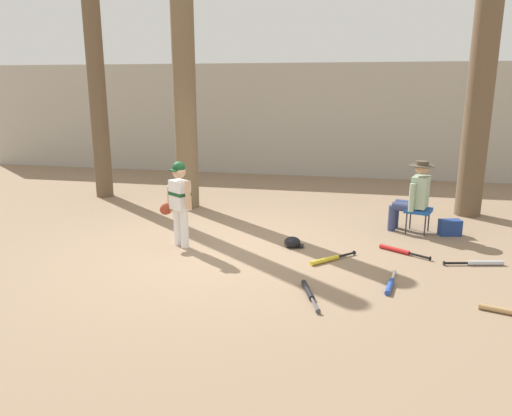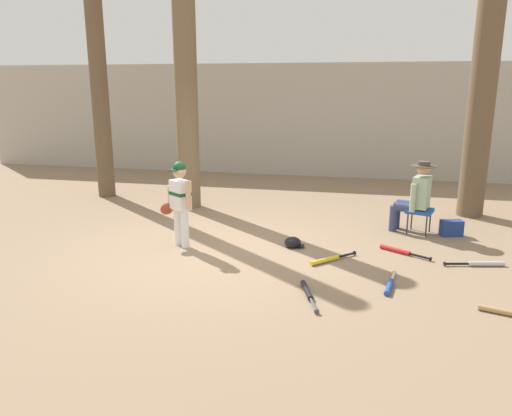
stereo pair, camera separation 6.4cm
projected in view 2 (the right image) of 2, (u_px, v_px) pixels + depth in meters
The scene contains 16 objects.
ground_plane at pixel (216, 253), 7.21m from camera, with size 60.00×60.00×0.00m, color #897056.
concrete_back_wall at pixel (289, 120), 13.17m from camera, with size 18.00×0.36×2.94m, color #ADA89E.
tree_near_player at pixel (187, 105), 9.45m from camera, with size 0.73×0.73×4.80m.
tree_behind_spectator at pixel (485, 72), 8.65m from camera, with size 0.76×0.76×6.03m.
young_ballplayer at pixel (179, 198), 7.35m from camera, with size 0.60×0.38×1.31m.
folding_stool at pixel (420, 212), 8.10m from camera, with size 0.50×0.50×0.41m.
seated_spectator at pixel (415, 195), 8.08m from camera, with size 0.68×0.53×1.20m.
handbag_beside_stool at pixel (451, 228), 7.99m from camera, with size 0.34×0.18×0.26m, color navy.
tree_far_left at pixel (97, 51), 10.14m from camera, with size 0.54×0.54×6.68m.
bat_wood_tan at pixel (508, 313), 5.25m from camera, with size 0.76×0.28×0.07m.
bat_black_composite at pixel (308, 292), 5.76m from camera, with size 0.31×0.79×0.07m.
bat_aluminum_silver at pixel (481, 264), 6.68m from camera, with size 0.81×0.24×0.07m.
bat_yellow_trainer at pixel (328, 260), 6.84m from camera, with size 0.61×0.63×0.07m.
bat_blue_youth at pixel (390, 285), 5.97m from camera, with size 0.18×0.72×0.07m.
bat_red_barrel at pixel (399, 251), 7.19m from camera, with size 0.71×0.48×0.07m.
batting_helmet_black at pixel (293, 243), 7.44m from camera, with size 0.30×0.23×0.17m.
Camera 2 is at (2.08, -6.53, 2.41)m, focal length 34.50 mm.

